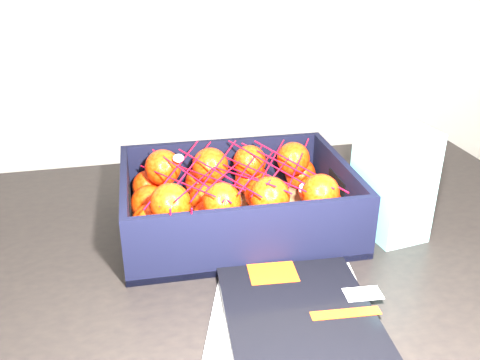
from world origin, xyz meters
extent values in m
cube|color=black|center=(0.19, 0.22, 0.73)|extent=(1.22, 0.83, 0.04)
cylinder|color=black|center=(-0.36, 0.57, 0.35)|extent=(0.06, 0.06, 0.71)
cylinder|color=black|center=(0.74, 0.57, 0.35)|extent=(0.06, 0.06, 0.71)
cube|color=silver|center=(0.15, -0.03, 0.75)|extent=(0.28, 0.33, 0.01)
cube|color=silver|center=(0.17, -0.03, 0.76)|extent=(0.24, 0.30, 0.01)
cube|color=black|center=(0.18, -0.03, 0.77)|extent=(0.22, 0.29, 0.01)
cube|color=#E43E0C|center=(0.16, 0.08, 0.77)|extent=(0.08, 0.06, 0.00)
cube|color=white|center=(0.28, 0.00, 0.77)|extent=(0.06, 0.04, 0.00)
cube|color=#E43E0C|center=(0.24, -0.03, 0.77)|extent=(0.10, 0.02, 0.00)
cube|color=olive|center=(0.14, 0.27, 0.76)|extent=(0.41, 0.31, 0.01)
cube|color=black|center=(0.14, 0.42, 0.81)|extent=(0.41, 0.01, 0.12)
cube|color=black|center=(0.14, 0.12, 0.81)|extent=(0.41, 0.01, 0.12)
cube|color=black|center=(-0.06, 0.27, 0.81)|extent=(0.01, 0.29, 0.12)
cube|color=black|center=(0.34, 0.27, 0.81)|extent=(0.01, 0.29, 0.12)
sphere|color=#FF2905|center=(-0.02, 0.16, 0.80)|extent=(0.07, 0.07, 0.07)
sphere|color=#FF2905|center=(-0.02, 0.23, 0.80)|extent=(0.06, 0.06, 0.06)
sphere|color=#FF2905|center=(-0.02, 0.31, 0.80)|extent=(0.07, 0.07, 0.07)
sphere|color=#FF2905|center=(-0.02, 0.38, 0.80)|extent=(0.06, 0.06, 0.06)
sphere|color=#FF2905|center=(0.08, 0.15, 0.80)|extent=(0.06, 0.06, 0.06)
sphere|color=#FF2905|center=(0.09, 0.23, 0.80)|extent=(0.06, 0.06, 0.06)
sphere|color=#FF2905|center=(0.09, 0.30, 0.80)|extent=(0.06, 0.06, 0.06)
sphere|color=#FF2905|center=(0.09, 0.38, 0.80)|extent=(0.06, 0.06, 0.06)
sphere|color=#FF2905|center=(0.20, 0.16, 0.80)|extent=(0.06, 0.06, 0.06)
sphere|color=#FF2905|center=(0.20, 0.23, 0.80)|extent=(0.07, 0.07, 0.07)
sphere|color=#FF2905|center=(0.20, 0.30, 0.80)|extent=(0.06, 0.06, 0.06)
sphere|color=#FF2905|center=(0.19, 0.37, 0.80)|extent=(0.07, 0.07, 0.07)
sphere|color=#FF2905|center=(0.30, 0.16, 0.80)|extent=(0.07, 0.07, 0.07)
sphere|color=#FF2905|center=(0.30, 0.23, 0.80)|extent=(0.07, 0.07, 0.07)
sphere|color=#FF2905|center=(0.30, 0.30, 0.80)|extent=(0.06, 0.06, 0.06)
sphere|color=#FF2905|center=(0.30, 0.38, 0.80)|extent=(0.06, 0.06, 0.06)
sphere|color=#FF2905|center=(0.02, 0.20, 0.85)|extent=(0.07, 0.07, 0.07)
sphere|color=#FF2905|center=(0.01, 0.35, 0.85)|extent=(0.07, 0.07, 0.07)
sphere|color=#FF2905|center=(0.10, 0.19, 0.85)|extent=(0.07, 0.07, 0.07)
sphere|color=#FF2905|center=(0.10, 0.34, 0.85)|extent=(0.07, 0.07, 0.07)
sphere|color=#FF2905|center=(0.18, 0.19, 0.85)|extent=(0.07, 0.07, 0.07)
sphere|color=#FF2905|center=(0.18, 0.35, 0.85)|extent=(0.06, 0.06, 0.06)
sphere|color=#FF2905|center=(0.27, 0.19, 0.85)|extent=(0.07, 0.07, 0.07)
sphere|color=#FF2905|center=(0.27, 0.34, 0.85)|extent=(0.07, 0.07, 0.07)
cylinder|color=red|center=(0.03, 0.26, 0.86)|extent=(0.12, 0.21, 0.03)
cylinder|color=red|center=(0.05, 0.26, 0.87)|extent=(0.12, 0.22, 0.02)
cylinder|color=red|center=(0.08, 0.27, 0.86)|extent=(0.12, 0.21, 0.03)
cylinder|color=red|center=(0.10, 0.26, 0.87)|extent=(0.12, 0.22, 0.01)
cylinder|color=red|center=(0.13, 0.26, 0.86)|extent=(0.12, 0.21, 0.04)
cylinder|color=red|center=(0.15, 0.26, 0.86)|extent=(0.12, 0.22, 0.02)
cylinder|color=red|center=(0.18, 0.26, 0.86)|extent=(0.12, 0.22, 0.01)
cylinder|color=red|center=(0.20, 0.27, 0.87)|extent=(0.12, 0.21, 0.02)
cylinder|color=red|center=(0.23, 0.27, 0.87)|extent=(0.12, 0.22, 0.01)
cylinder|color=red|center=(0.25, 0.26, 0.87)|extent=(0.12, 0.21, 0.02)
cylinder|color=red|center=(0.03, 0.28, 0.87)|extent=(0.12, 0.21, 0.03)
cylinder|color=red|center=(0.05, 0.28, 0.87)|extent=(0.12, 0.21, 0.02)
cylinder|color=red|center=(0.08, 0.26, 0.86)|extent=(0.12, 0.21, 0.03)
cylinder|color=red|center=(0.10, 0.28, 0.87)|extent=(0.12, 0.22, 0.02)
cylinder|color=red|center=(0.13, 0.27, 0.87)|extent=(0.12, 0.21, 0.03)
cylinder|color=red|center=(0.15, 0.26, 0.87)|extent=(0.12, 0.22, 0.01)
cylinder|color=red|center=(0.18, 0.26, 0.87)|extent=(0.12, 0.21, 0.02)
cylinder|color=red|center=(0.20, 0.28, 0.87)|extent=(0.12, 0.22, 0.01)
cylinder|color=red|center=(0.23, 0.27, 0.87)|extent=(0.12, 0.21, 0.03)
cylinder|color=red|center=(0.25, 0.27, 0.86)|extent=(0.12, 0.21, 0.03)
cylinder|color=red|center=(0.01, 0.13, 0.84)|extent=(0.00, 0.03, 0.09)
cylinder|color=red|center=(0.04, 0.13, 0.84)|extent=(0.01, 0.04, 0.08)
cube|color=silver|center=(0.41, 0.20, 0.85)|extent=(0.11, 0.15, 0.20)
camera|label=1|loc=(-0.02, -0.58, 1.25)|focal=39.39mm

